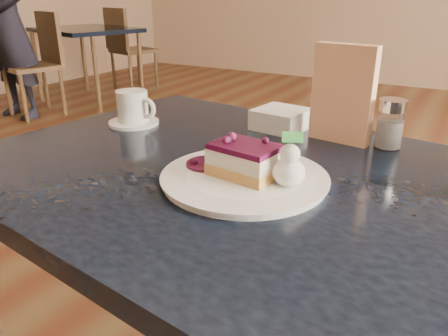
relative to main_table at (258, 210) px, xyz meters
The scene contains 11 objects.
main_table is the anchor object (origin of this frame).
dessert_plate 0.09m from the main_table, 97.54° to the right, with size 0.28×0.28×0.01m, color white.
cheesecake_slice 0.12m from the main_table, 97.54° to the right, with size 0.12×0.09×0.06m.
whipped_cream 0.14m from the main_table, 32.72° to the right, with size 0.05×0.05×0.05m.
berry_sauce 0.13m from the main_table, 154.63° to the right, with size 0.08×0.08×0.01m, color #43082D.
coffee_set 0.44m from the main_table, 162.37° to the left, with size 0.13×0.12×0.08m.
menu_card 0.31m from the main_table, 74.55° to the left, with size 0.13×0.03×0.21m, color beige.
sugar_shaker 0.33m from the main_table, 56.40° to the left, with size 0.06×0.06×0.10m.
napkin_stack 0.30m from the main_table, 105.65° to the left, with size 0.11×0.11×0.05m, color white.
bg_table_far_left 3.84m from the main_table, 141.10° to the left, with size 1.08×1.67×1.11m.
patron 3.48m from the main_table, 151.52° to the left, with size 0.56×0.37×1.54m, color black.
Camera 1 is at (0.31, -0.34, 1.01)m, focal length 35.00 mm.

